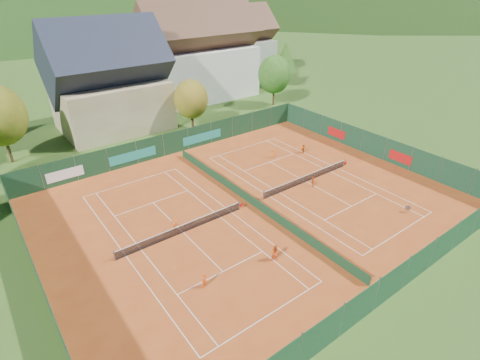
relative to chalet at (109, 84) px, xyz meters
name	(u,v)px	position (x,y,z in m)	size (l,w,h in m)	color
ground	(252,205)	(3.00, -30.00, -6.64)	(600.00, 600.00, 0.00)	#2D4F18
clay_pad	(252,204)	(3.00, -30.00, -6.62)	(40.00, 32.00, 0.01)	#A44218
court_markings_left	(183,233)	(-5.00, -30.00, -6.61)	(11.03, 23.83, 0.00)	white
court_markings_right	(306,182)	(11.00, -30.00, -6.61)	(11.03, 23.83, 0.00)	white
tennis_net_left	(184,228)	(-4.85, -30.00, -6.12)	(13.30, 0.10, 1.02)	#59595B
tennis_net_right	(308,178)	(11.15, -30.00, -6.12)	(13.30, 0.10, 1.02)	#59595B
court_divider	(252,200)	(3.00, -30.00, -6.12)	(0.03, 28.80, 1.00)	#13351E
fence_north	(173,143)	(2.54, -14.01, -5.16)	(40.00, 0.10, 3.00)	#12331C
fence_south	(391,284)	(3.00, -46.00, -5.12)	(40.00, 0.04, 3.00)	#163C22
fence_west	(38,276)	(-17.00, -30.00, -5.12)	(0.04, 32.00, 3.00)	#123319
fence_east	(373,145)	(23.00, -29.95, -5.14)	(0.09, 32.00, 3.00)	#143823
chalet	(109,84)	(0.00, 0.00, 0.00)	(16.20, 12.00, 16.00)	#C3B489
hotel_block_a	(199,57)	(19.00, 6.00, 0.76)	(21.60, 11.00, 17.25)	silver
hotel_block_b	(235,48)	(33.00, 14.00, -0.01)	(17.28, 10.00, 15.50)	silver
tree_center	(191,99)	(9.00, -8.00, -1.91)	(5.01, 5.01, 7.60)	#48291A
tree_east_front	(274,75)	(27.00, -6.00, -1.23)	(5.72, 5.72, 8.69)	#412D17
tree_east_mid	(285,57)	(37.00, 2.00, -0.56)	(5.04, 5.04, 9.00)	#472B19
tree_east_back	(230,52)	(29.00, 10.00, 0.12)	(7.15, 7.15, 10.86)	#453118
mountain_backdrop	(57,83)	(31.54, 203.48, -46.26)	(820.00, 530.00, 242.00)	black
ball_hopper	(408,208)	(14.48, -40.39, -6.07)	(0.34, 0.34, 0.80)	slate
loose_ball_0	(174,267)	(-7.88, -33.63, -6.59)	(0.07, 0.07, 0.07)	#CCD833
loose_ball_1	(362,231)	(8.33, -39.69, -6.59)	(0.07, 0.07, 0.07)	#CCD833
loose_ball_2	(217,184)	(2.40, -24.39, -6.59)	(0.07, 0.07, 0.07)	#CCD833
player_left_near	(204,281)	(-7.07, -36.96, -5.95)	(0.49, 0.32, 1.34)	#F05A15
player_left_mid	(276,253)	(-0.75, -37.90, -5.85)	(0.75, 0.58, 1.54)	#DF4C13
player_left_far	(175,226)	(-5.50, -29.45, -5.93)	(0.89, 0.51, 1.38)	#EB5714
player_right_near	(313,182)	(10.72, -31.18, -5.99)	(0.74, 0.31, 1.27)	#DB4B13
player_right_far_a	(273,153)	(12.12, -22.81, -6.04)	(0.57, 0.37, 1.18)	orange
player_right_far_b	(303,149)	(16.36, -24.14, -6.00)	(1.15, 0.37, 1.24)	orange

